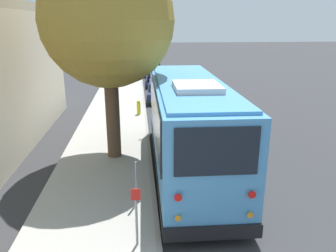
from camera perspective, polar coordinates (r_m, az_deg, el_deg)
ground_plane at (r=12.31m, az=5.76°, el=-7.34°), size 160.00×160.00×0.00m
sidewalk_slab at (r=12.15m, az=-11.43°, el=-7.59°), size 80.00×3.39×0.15m
curb_strip at (r=12.08m, az=-3.01°, el=-7.40°), size 80.00×0.14×0.15m
shuttle_bus at (r=11.45m, az=3.62°, el=0.76°), size 8.95×2.58×3.48m
parked_sedan_navy at (r=23.10m, az=-1.49°, el=6.12°), size 4.50×1.89×1.26m
parked_sedan_blue at (r=28.52m, az=-2.03°, el=8.32°), size 4.26×1.86×1.27m
parked_sedan_maroon at (r=33.93m, az=-2.83°, el=9.84°), size 4.32×1.89×1.32m
parked_sedan_black at (r=40.29m, az=-3.50°, el=11.02°), size 4.61×1.77×1.27m
street_tree at (r=12.32m, az=-10.49°, el=19.07°), size 4.72×4.72×8.17m
sign_post_near at (r=7.85m, az=-5.53°, el=-15.40°), size 0.06×0.22×1.46m
sign_post_far at (r=9.48m, az=-5.53°, el=-9.88°), size 0.06×0.06×1.32m
fire_hydrant at (r=18.76m, az=-5.14°, el=3.26°), size 0.22×0.22×0.81m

